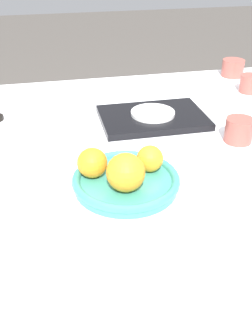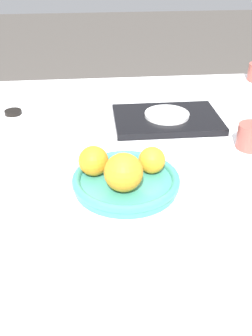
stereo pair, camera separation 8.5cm
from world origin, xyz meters
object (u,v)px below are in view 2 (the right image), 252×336
fruit_platter (126,181)px  cup_2 (252,136)px  serving_tray (167,119)px  soy_dish (13,112)px  orange_1 (93,161)px  orange_2 (152,160)px  orange_0 (124,172)px  side_plate (167,115)px

fruit_platter → cup_2: size_ratio=3.19×
serving_tray → fruit_platter: bearing=-115.0°
serving_tray → soy_dish: serving_tray is taller
serving_tray → soy_dish: (-0.46, 0.11, -0.00)m
orange_1 → orange_2: 0.13m
fruit_platter → cup_2: 0.38m
orange_2 → cup_2: size_ratio=0.81×
cup_2 → soy_dish: size_ratio=1.43×
orange_1 → serving_tray: (0.22, 0.30, -0.04)m
orange_2 → serving_tray: orange_2 is taller
soy_dish → fruit_platter: bearing=-54.5°
serving_tray → cup_2: bearing=-43.0°
orange_0 → cup_2: 0.40m
orange_1 → side_plate: size_ratio=0.51×
side_plate → orange_1: bearing=-126.6°
orange_1 → cup_2: orange_1 is taller
orange_0 → serving_tray: bearing=66.1°
soy_dish → orange_2: bearing=-47.9°
serving_tray → orange_1: bearing=-126.6°
orange_0 → side_plate: (0.16, 0.37, -0.04)m
orange_0 → serving_tray: (0.16, 0.37, -0.05)m
cup_2 → orange_2: bearing=-155.8°
orange_2 → serving_tray: size_ratio=0.20×
orange_1 → side_plate: bearing=53.4°
serving_tray → side_plate: size_ratio=2.37×
orange_1 → soy_dish: 0.48m
orange_0 → soy_dish: size_ratio=1.57×
orange_0 → orange_2: bearing=42.2°
fruit_platter → orange_1: (-0.07, 0.03, 0.04)m
fruit_platter → orange_1: size_ratio=3.57×
orange_0 → soy_dish: bearing=122.5°
fruit_platter → orange_2: orange_2 is taller
side_plate → soy_dish: 0.48m
orange_0 → serving_tray: orange_0 is taller
orange_2 → serving_tray: bearing=73.0°
orange_1 → soy_dish: orange_1 is taller
side_plate → fruit_platter: bearing=-115.0°
orange_0 → soy_dish: orange_0 is taller
orange_2 → cup_2: (0.28, 0.13, -0.02)m
orange_1 → soy_dish: size_ratio=1.28×
fruit_platter → cup_2: cup_2 is taller
fruit_platter → side_plate: bearing=65.0°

